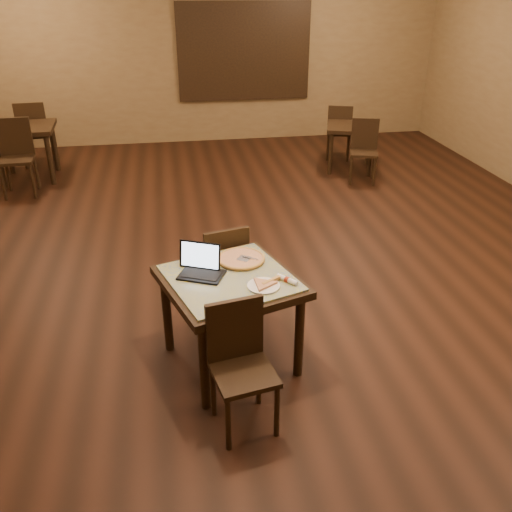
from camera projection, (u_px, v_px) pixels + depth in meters
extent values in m
plane|color=black|center=(267.00, 263.00, 5.77)|extent=(10.00, 10.00, 0.00)
cube|color=olive|center=(216.00, 55.00, 9.47)|extent=(8.00, 0.02, 3.00)
cube|color=#255189|center=(244.00, 52.00, 9.49)|extent=(2.20, 0.04, 1.50)
cube|color=black|center=(244.00, 52.00, 9.47)|extent=(2.34, 0.02, 1.64)
cylinder|color=black|center=(204.00, 366.00, 3.69)|extent=(0.07, 0.07, 0.71)
cylinder|color=black|center=(167.00, 312.00, 4.28)|extent=(0.07, 0.07, 0.71)
cylinder|color=black|center=(299.00, 336.00, 4.00)|extent=(0.07, 0.07, 0.71)
cylinder|color=black|center=(252.00, 289.00, 4.60)|extent=(0.07, 0.07, 0.71)
cube|color=black|center=(230.00, 282.00, 3.98)|extent=(1.16, 1.16, 0.06)
cube|color=#1841A2|center=(230.00, 278.00, 3.96)|extent=(1.06, 1.06, 0.02)
cylinder|color=black|center=(228.00, 424.00, 3.41)|extent=(0.04, 0.04, 0.41)
cylinder|color=black|center=(213.00, 391.00, 3.68)|extent=(0.04, 0.04, 0.41)
cylinder|color=black|center=(277.00, 411.00, 3.51)|extent=(0.04, 0.04, 0.41)
cylinder|color=black|center=(259.00, 380.00, 3.79)|extent=(0.04, 0.04, 0.41)
cube|color=black|center=(244.00, 374.00, 3.49)|extent=(0.45, 0.45, 0.04)
cube|color=black|center=(235.00, 329.00, 3.53)|extent=(0.39, 0.11, 0.44)
cylinder|color=black|center=(232.00, 281.00, 5.02)|extent=(0.04, 0.04, 0.42)
cylinder|color=black|center=(246.00, 298.00, 4.75)|extent=(0.04, 0.04, 0.42)
cylinder|color=black|center=(198.00, 288.00, 4.90)|extent=(0.04, 0.04, 0.42)
cylinder|color=black|center=(210.00, 306.00, 4.63)|extent=(0.04, 0.04, 0.42)
cube|color=black|center=(221.00, 271.00, 4.72)|extent=(0.47, 0.47, 0.04)
cube|color=black|center=(227.00, 255.00, 4.47)|extent=(0.39, 0.13, 0.44)
cube|color=black|center=(202.00, 275.00, 3.97)|extent=(0.38, 0.33, 0.02)
cube|color=black|center=(200.00, 255.00, 4.02)|extent=(0.31, 0.18, 0.21)
cube|color=#C5DDFA|center=(200.00, 255.00, 4.01)|extent=(0.28, 0.15, 0.18)
cylinder|color=white|center=(264.00, 286.00, 3.83)|extent=(0.23, 0.23, 0.01)
cylinder|color=silver|center=(241.00, 260.00, 4.18)|extent=(0.32, 0.32, 0.01)
cylinder|color=#D1B98B|center=(241.00, 259.00, 4.18)|extent=(0.36, 0.36, 0.02)
torus|color=#B5823A|center=(241.00, 258.00, 4.17)|extent=(0.37, 0.37, 0.02)
cube|color=silver|center=(244.00, 259.00, 4.16)|extent=(0.23, 0.20, 0.01)
cylinder|color=white|center=(287.00, 280.00, 3.88)|extent=(0.14, 0.16, 0.04)
cylinder|color=maroon|center=(287.00, 280.00, 3.88)|extent=(0.05, 0.05, 0.04)
cylinder|color=black|center=(331.00, 153.00, 8.23)|extent=(0.06, 0.06, 0.66)
cylinder|color=black|center=(331.00, 143.00, 8.75)|extent=(0.06, 0.06, 0.66)
cylinder|color=black|center=(370.00, 155.00, 8.15)|extent=(0.06, 0.06, 0.66)
cylinder|color=black|center=(368.00, 144.00, 8.68)|extent=(0.06, 0.06, 0.66)
cube|color=black|center=(352.00, 127.00, 8.30)|extent=(0.93, 0.93, 0.06)
cylinder|color=black|center=(351.00, 171.00, 7.85)|extent=(0.04, 0.04, 0.42)
cylinder|color=black|center=(351.00, 164.00, 8.15)|extent=(0.04, 0.04, 0.42)
cylinder|color=black|center=(374.00, 172.00, 7.81)|extent=(0.04, 0.04, 0.42)
cylinder|color=black|center=(373.00, 165.00, 8.11)|extent=(0.04, 0.04, 0.42)
cube|color=black|center=(364.00, 153.00, 7.87)|extent=(0.49, 0.49, 0.04)
cube|color=black|center=(365.00, 134.00, 7.92)|extent=(0.38, 0.15, 0.45)
cylinder|color=black|center=(348.00, 143.00, 9.16)|extent=(0.04, 0.04, 0.42)
cylinder|color=black|center=(348.00, 149.00, 8.87)|extent=(0.04, 0.04, 0.42)
cylinder|color=black|center=(328.00, 143.00, 9.20)|extent=(0.04, 0.04, 0.42)
cylinder|color=black|center=(328.00, 148.00, 8.91)|extent=(0.04, 0.04, 0.42)
cube|color=black|center=(339.00, 132.00, 8.93)|extent=(0.49, 0.49, 0.04)
cube|color=black|center=(340.00, 120.00, 8.67)|extent=(0.38, 0.15, 0.45)
cylinder|color=black|center=(0.00, 163.00, 7.67)|extent=(0.07, 0.07, 0.75)
cylinder|color=black|center=(8.00, 149.00, 8.26)|extent=(0.07, 0.07, 0.75)
cylinder|color=black|center=(50.00, 159.00, 7.80)|extent=(0.07, 0.07, 0.75)
cylinder|color=black|center=(55.00, 147.00, 8.39)|extent=(0.07, 0.07, 0.75)
cube|color=black|center=(23.00, 128.00, 7.85)|extent=(0.89, 0.89, 0.06)
cylinder|color=black|center=(3.00, 184.00, 7.29)|extent=(0.04, 0.04, 0.48)
cylinder|color=black|center=(8.00, 175.00, 7.62)|extent=(0.04, 0.04, 0.48)
cylinder|color=black|center=(33.00, 182.00, 7.36)|extent=(0.04, 0.04, 0.48)
cylinder|color=black|center=(37.00, 173.00, 7.69)|extent=(0.04, 0.04, 0.48)
cube|color=black|center=(16.00, 160.00, 7.37)|extent=(0.47, 0.47, 0.04)
cube|color=black|center=(15.00, 136.00, 7.42)|extent=(0.45, 0.07, 0.51)
cylinder|color=black|center=(53.00, 146.00, 8.90)|extent=(0.04, 0.04, 0.48)
cylinder|color=black|center=(50.00, 153.00, 8.57)|extent=(0.04, 0.04, 0.48)
cylinder|color=black|center=(28.00, 148.00, 8.83)|extent=(0.04, 0.04, 0.48)
cylinder|color=black|center=(24.00, 154.00, 8.50)|extent=(0.04, 0.04, 0.48)
cube|color=black|center=(36.00, 134.00, 8.58)|extent=(0.47, 0.47, 0.04)
cube|color=black|center=(31.00, 120.00, 8.28)|extent=(0.45, 0.07, 0.51)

